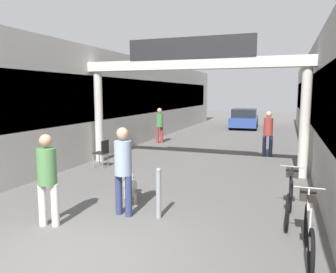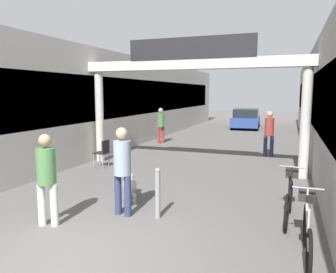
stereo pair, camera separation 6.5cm
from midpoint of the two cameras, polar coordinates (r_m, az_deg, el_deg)
ground_plane at (r=5.26m, az=-17.18°, el=-20.19°), size 80.00×80.00×0.00m
storefront_left at (r=16.70m, az=-8.67°, el=6.16°), size 3.00×26.00×4.02m
arcade_sign_gateway at (r=10.35m, az=3.79°, el=10.15°), size 7.40×0.47×4.09m
pedestrian_with_dog at (r=6.49m, az=-8.11°, el=-5.00°), size 0.40×0.39×1.76m
pedestrian_companion at (r=6.33m, az=-20.58°, el=-6.16°), size 0.41×0.41×1.69m
pedestrian_carrying_crate at (r=12.96m, az=16.90°, el=0.99°), size 0.41×0.41×1.73m
pedestrian_elderly_walking at (r=15.78m, az=-1.60°, el=2.35°), size 0.48×0.48×1.69m
dog_on_leash at (r=7.55m, az=-6.90°, el=-8.21°), size 0.64×0.82×0.59m
bicycle_silver_nearest at (r=5.43m, az=22.97°, el=-14.48°), size 0.46×1.69×0.98m
bicycle_black_second at (r=6.82m, az=20.21°, el=-9.80°), size 0.46×1.69×0.98m
bollard_post_metal at (r=6.41m, az=-1.93°, el=-9.76°), size 0.10×0.10×1.00m
cafe_chair_black_nearer at (r=10.88m, az=-11.50°, el=-2.48°), size 0.41×0.41×0.89m
parked_car_blue at (r=23.12m, az=13.05°, el=3.06°), size 1.99×4.09×1.33m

